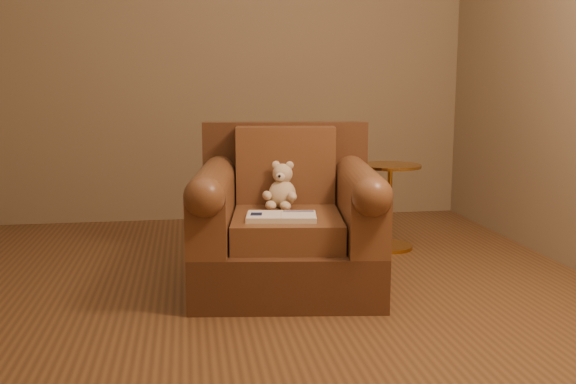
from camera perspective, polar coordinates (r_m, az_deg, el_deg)
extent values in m
plane|color=brown|center=(2.95, -7.05, -10.37)|extent=(4.00, 4.00, 0.00)
cube|color=#7E6B4D|center=(4.79, -8.28, 13.65)|extent=(4.00, 0.02, 2.70)
cube|color=#4C2D19|center=(3.22, -0.13, -6.29)|extent=(1.00, 0.96, 0.25)
cube|color=#4C2D19|center=(3.50, -0.25, 1.73)|extent=(0.89, 0.21, 0.55)
cube|color=brown|center=(3.13, -0.11, -3.14)|extent=(0.60, 0.69, 0.13)
cube|color=brown|center=(3.38, -0.22, 2.43)|extent=(0.53, 0.21, 0.40)
cube|color=brown|center=(3.12, -6.65, -1.80)|extent=(0.28, 0.77, 0.28)
cube|color=brown|center=(3.14, 6.40, -1.74)|extent=(0.28, 0.77, 0.28)
cylinder|color=brown|center=(3.10, -6.71, 0.78)|extent=(0.28, 0.77, 0.18)
cylinder|color=brown|center=(3.11, 6.45, 0.83)|extent=(0.28, 0.77, 0.18)
ellipsoid|color=beige|center=(3.27, -0.52, -0.18)|extent=(0.14, 0.13, 0.15)
sphere|color=beige|center=(3.26, -0.49, 1.64)|extent=(0.10, 0.10, 0.10)
ellipsoid|color=beige|center=(3.26, -1.08, 2.42)|extent=(0.04, 0.02, 0.04)
ellipsoid|color=beige|center=(3.25, 0.15, 2.38)|extent=(0.04, 0.02, 0.04)
ellipsoid|color=beige|center=(3.21, -0.70, 1.36)|extent=(0.05, 0.03, 0.04)
sphere|color=black|center=(3.19, -0.77, 1.41)|extent=(0.01, 0.01, 0.01)
ellipsoid|color=beige|center=(3.23, -1.89, -0.31)|extent=(0.05, 0.09, 0.05)
ellipsoid|color=beige|center=(3.19, 0.36, -0.40)|extent=(0.05, 0.09, 0.05)
ellipsoid|color=beige|center=(3.20, -1.54, -1.19)|extent=(0.06, 0.09, 0.05)
ellipsoid|color=beige|center=(3.18, -0.23, -1.25)|extent=(0.06, 0.09, 0.05)
cube|color=beige|center=(2.98, -0.59, -2.24)|extent=(0.35, 0.24, 0.02)
cube|color=white|center=(2.98, -2.14, -2.00)|extent=(0.19, 0.22, 0.00)
cube|color=white|center=(2.98, 0.96, -2.00)|extent=(0.19, 0.22, 0.00)
cube|color=beige|center=(2.98, -0.59, -1.99)|extent=(0.04, 0.19, 0.00)
cube|color=#0F1638|center=(2.98, -2.83, -1.97)|extent=(0.06, 0.08, 0.00)
cube|color=slate|center=(3.05, 0.94, -1.71)|extent=(0.15, 0.06, 0.00)
cylinder|color=gold|center=(4.03, 8.89, -4.80)|extent=(0.30, 0.30, 0.02)
cylinder|color=gold|center=(3.97, 8.98, -1.31)|extent=(0.03, 0.03, 0.48)
cylinder|color=gold|center=(3.93, 9.08, 2.31)|extent=(0.37, 0.37, 0.02)
cylinder|color=gold|center=(3.93, 9.07, 2.13)|extent=(0.03, 0.03, 0.02)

